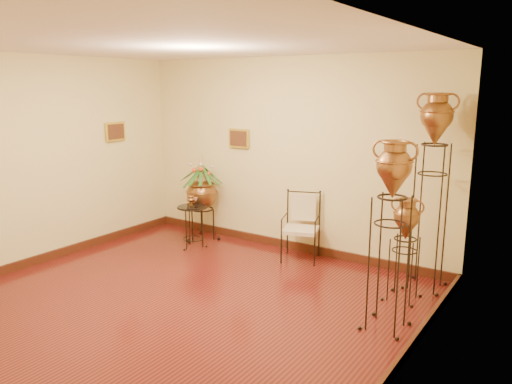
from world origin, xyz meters
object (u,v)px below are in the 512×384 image
Objects in this scene: side_table at (193,226)px; amphora_tall at (431,191)px; armchair at (301,227)px; planter_urn at (202,191)px; amphora_mid at (390,235)px.

amphora_tall is at bearing 6.82° from side_table.
planter_urn is at bearing 160.95° from armchair.
amphora_tall is 3.53m from planter_urn.
armchair reaches higher than side_table.
amphora_tall is at bearing -19.69° from armchair.
side_table is at bearing -173.18° from amphora_tall.
amphora_mid is 2.03× the size of armchair.
amphora_tall is at bearing 88.48° from amphora_mid.
amphora_mid is 2.40× the size of side_table.
amphora_tall reaches higher than planter_urn.
armchair is 1.18× the size of side_table.
planter_urn is at bearing 179.68° from amphora_tall.
amphora_tall reaches higher than armchair.
amphora_mid is 2.18m from armchair.
planter_urn is 0.64m from side_table.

